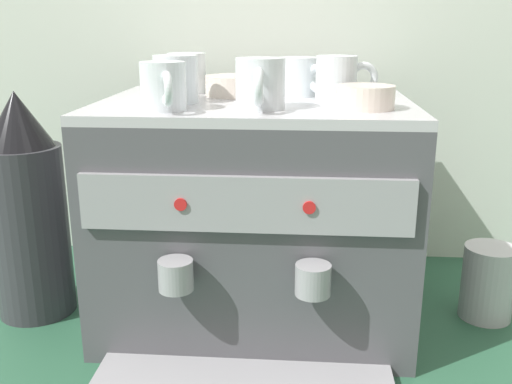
{
  "coord_description": "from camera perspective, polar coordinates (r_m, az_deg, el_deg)",
  "views": [
    {
      "loc": [
        0.08,
        -1.07,
        0.57
      ],
      "look_at": [
        0.0,
        0.0,
        0.25
      ],
      "focal_mm": 40.31,
      "sensor_mm": 36.0,
      "label": 1
    }
  ],
  "objects": [
    {
      "name": "ceramic_cup_2",
      "position": [
        1.06,
        8.22,
        11.08
      ],
      "size": [
        0.12,
        0.07,
        0.08
      ],
      "color": "silver",
      "rests_on": "espresso_machine"
    },
    {
      "name": "ceramic_bowl_0",
      "position": [
        1.14,
        -1.85,
        10.46
      ],
      "size": [
        0.12,
        0.12,
        0.04
      ],
      "color": "beige",
      "rests_on": "espresso_machine"
    },
    {
      "name": "ceramic_cup_4",
      "position": [
        0.95,
        -9.15,
        10.31
      ],
      "size": [
        0.07,
        0.11,
        0.08
      ],
      "color": "silver",
      "rests_on": "espresso_machine"
    },
    {
      "name": "milk_pitcher",
      "position": [
        1.24,
        22.02,
        -8.31
      ],
      "size": [
        0.1,
        0.1,
        0.15
      ],
      "primitive_type": "cylinder",
      "color": "#B7B7BC",
      "rests_on": "ground_plane"
    },
    {
      "name": "ground_plane",
      "position": [
        1.21,
        0.0,
        -11.54
      ],
      "size": [
        4.0,
        4.0,
        0.0
      ],
      "primitive_type": "plane",
      "color": "#28563D"
    },
    {
      "name": "ceramic_cup_5",
      "position": [
        1.19,
        -6.88,
        11.65
      ],
      "size": [
        0.08,
        0.12,
        0.08
      ],
      "color": "silver",
      "rests_on": "espresso_machine"
    },
    {
      "name": "ceramic_cup_3",
      "position": [
        1.04,
        -7.99,
        11.05
      ],
      "size": [
        0.08,
        0.12,
        0.08
      ],
      "color": "silver",
      "rests_on": "espresso_machine"
    },
    {
      "name": "tiled_backsplash_wall",
      "position": [
        1.4,
        1.07,
        14.14
      ],
      "size": [
        2.8,
        0.03,
        1.02
      ],
      "primitive_type": "cube",
      "color": "silver",
      "rests_on": "ground_plane"
    },
    {
      "name": "ceramic_bowl_1",
      "position": [
        0.98,
        10.79,
        9.18
      ],
      "size": [
        0.1,
        0.1,
        0.04
      ],
      "color": "beige",
      "rests_on": "espresso_machine"
    },
    {
      "name": "ceramic_cup_1",
      "position": [
        1.14,
        4.39,
        11.34
      ],
      "size": [
        0.1,
        0.11,
        0.07
      ],
      "color": "silver",
      "rests_on": "espresso_machine"
    },
    {
      "name": "espresso_machine",
      "position": [
        1.12,
        -0.02,
        -1.97
      ],
      "size": [
        0.57,
        0.54,
        0.43
      ],
      "color": "#4C4C51",
      "rests_on": "ground_plane"
    },
    {
      "name": "ceramic_cup_0",
      "position": [
        0.95,
        0.42,
        10.69
      ],
      "size": [
        0.08,
        0.13,
        0.08
      ],
      "color": "silver",
      "rests_on": "espresso_machine"
    },
    {
      "name": "coffee_grinder",
      "position": [
        1.21,
        -21.72,
        -1.78
      ],
      "size": [
        0.15,
        0.15,
        0.45
      ],
      "color": "#333338",
      "rests_on": "ground_plane"
    }
  ]
}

